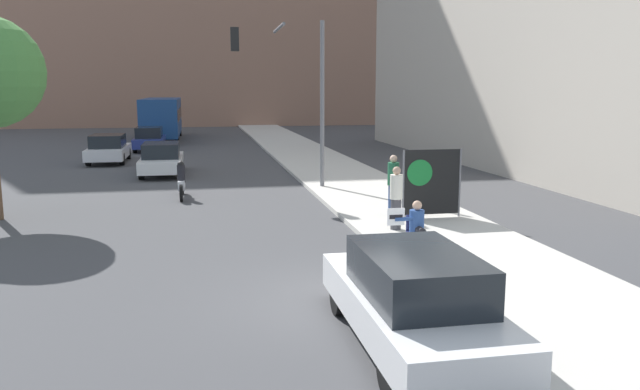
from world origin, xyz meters
The scene contains 13 objects.
ground_plane centered at (0.00, 0.00, 0.00)m, with size 160.00×160.00×0.00m, color #444447.
sidewalk_curb centered at (3.47, 15.00, 0.07)m, with size 4.01×90.00×0.14m, color beige.
seated_protester centered at (2.24, 2.65, 0.77)m, with size 0.93×0.77×1.18m.
jogger_on_sidewalk centered at (2.49, 4.96, 1.00)m, with size 0.34×0.34×1.69m.
pedestrian_behind centered at (3.08, 7.08, 1.04)m, with size 0.34×0.34×1.76m.
protest_banner centered at (3.96, 6.23, 1.19)m, with size 1.79×0.06×1.99m.
traffic_light_pole centered at (0.86, 12.71, 4.33)m, with size 3.46×3.23×6.19m.
parked_car_curbside centered at (0.46, -2.12, 0.75)m, with size 1.77×4.76×1.51m.
car_on_road_nearest centered at (-4.26, 18.27, 0.73)m, with size 1.81×4.72×1.45m.
car_on_road_midblock centered at (-7.27, 23.64, 0.74)m, with size 1.87×4.73×1.48m.
car_on_road_distant centered at (-5.61, 29.84, 0.74)m, with size 1.78×4.60×1.49m.
city_bus_on_road centered at (-5.25, 38.49, 1.80)m, with size 2.62×11.33×3.11m.
motorcycle_on_road centered at (-3.25, 11.84, 0.56)m, with size 0.28×2.16×1.32m.
Camera 1 is at (-2.62, -10.62, 3.85)m, focal length 35.00 mm.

